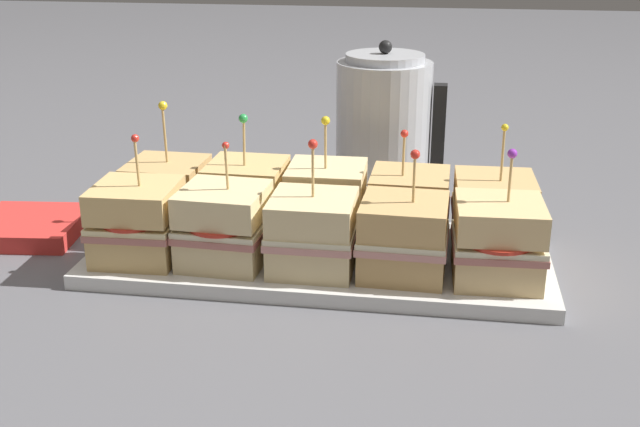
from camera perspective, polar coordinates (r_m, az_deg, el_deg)
The scene contains 14 objects.
ground_plane at distance 1.02m, azimuth 0.00°, elevation -3.55°, with size 6.00×6.00×0.00m, color slate.
serving_platter at distance 1.02m, azimuth 0.00°, elevation -3.08°, with size 0.57×0.25×0.02m.
sandwich_front_far_left at distance 1.00m, azimuth -12.87°, elevation -0.59°, with size 0.11×0.11×0.16m.
sandwich_front_left at distance 0.97m, azimuth -6.84°, elevation -0.89°, with size 0.11×0.11×0.15m.
sandwich_front_center at distance 0.95m, azimuth -0.57°, elevation -1.39°, with size 0.10×0.10×0.16m.
sandwich_front_right at distance 0.94m, azimuth 5.96°, elevation -1.70°, with size 0.11×0.11×0.15m.
sandwich_front_far_right at distance 0.94m, azimuth 12.54°, elevation -1.95°, with size 0.11×0.11×0.16m.
sandwich_back_far_left at distance 1.10m, azimuth -10.78°, elevation 1.39°, with size 0.10×0.10×0.17m.
sandwich_back_left at distance 1.06m, azimuth -5.20°, elevation 1.17°, with size 0.10×0.11×0.16m.
sandwich_back_center at distance 1.05m, azimuth 0.43°, elevation 0.91°, with size 0.10×0.10×0.16m.
sandwich_back_right at distance 1.04m, azimuth 6.35°, elevation 0.48°, with size 0.11×0.11×0.15m.
sandwich_back_far_right at distance 1.04m, azimuth 12.23°, elevation 0.14°, with size 0.11×0.11×0.16m.
kettle_steel at distance 1.24m, azimuth 4.56°, elevation 6.15°, with size 0.17×0.14×0.24m.
napkin_stack at distance 1.17m, azimuth -19.91°, elevation -0.89°, with size 0.15×0.15×0.02m.
Camera 1 is at (0.14, -0.92, 0.42)m, focal length 45.00 mm.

